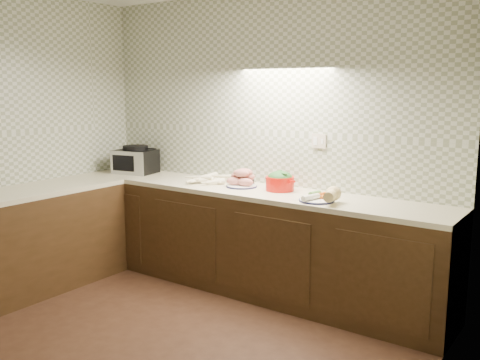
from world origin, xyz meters
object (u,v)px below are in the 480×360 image
Objects in this scene: parsnip_pile at (205,179)px; dutch_oven at (280,181)px; sweet_potato_plate at (242,180)px; toaster_oven at (135,160)px; onion_bowl at (246,180)px; veg_plate at (325,196)px.

parsnip_pile is 0.75m from dutch_oven.
sweet_potato_plate is at bearing 6.37° from parsnip_pile.
toaster_oven reaches higher than dutch_oven.
onion_bowl is (-0.03, 0.11, -0.03)m from sweet_potato_plate.
onion_bowl is (1.30, 0.11, -0.09)m from toaster_oven.
veg_plate is at bearing -16.07° from onion_bowl.
toaster_oven is 1.31m from onion_bowl.
onion_bowl reaches higher than parsnip_pile.
sweet_potato_plate reaches higher than onion_bowl.
dutch_oven is at bearing 6.74° from parsnip_pile.
parsnip_pile is 1.49× the size of veg_plate.
veg_plate is at bearing -9.67° from sweet_potato_plate.
veg_plate is at bearing -8.66° from dutch_oven.
dutch_oven is (0.39, -0.07, 0.04)m from onion_bowl.
parsnip_pile is 3.51× the size of onion_bowl.
dutch_oven is at bearing -9.09° from toaster_oven.
parsnip_pile is at bearing -161.29° from dutch_oven.
sweet_potato_plate reaches higher than parsnip_pile.
dutch_oven is at bearing 7.14° from sweet_potato_plate.
onion_bowl is at bearing -177.76° from dutch_oven.
sweet_potato_plate is at bearing -10.62° from toaster_oven.
parsnip_pile is at bearing -156.13° from onion_bowl.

